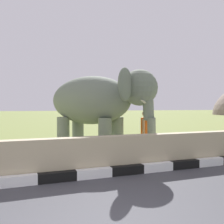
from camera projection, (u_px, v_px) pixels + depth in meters
The scene contains 4 objects.
striped_curb at pixel (37, 179), 5.72m from camera, with size 16.20×0.20×0.24m.
barrier_parapet at pixel (126, 153), 6.83m from camera, with size 28.00×0.36×1.00m, color tan.
elephant at pixel (99, 102), 8.70m from camera, with size 3.77×3.88×2.97m.
person_handler at pixel (145, 131), 8.88m from camera, with size 0.49×0.54×1.66m.
Camera 1 is at (-0.76, -2.50, 1.78)m, focal length 40.09 mm.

